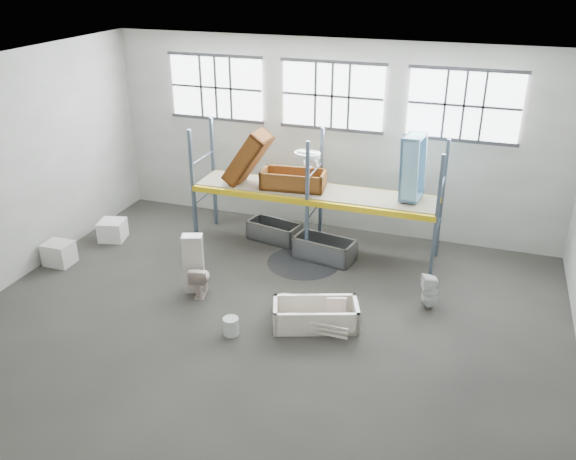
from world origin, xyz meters
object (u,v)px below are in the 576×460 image
at_px(bathtub_beige, 316,315).
at_px(steel_tub_right, 324,249).
at_px(blue_tub_upright, 413,167).
at_px(toilet_beige, 201,279).
at_px(bucket, 231,326).
at_px(carton_near, 59,253).
at_px(cistern_tall, 194,263).
at_px(rust_tub_flat, 293,179).
at_px(steel_tub_left, 274,231).
at_px(toilet_white, 430,292).

height_order(bathtub_beige, steel_tub_right, steel_tub_right).
distance_m(bathtub_beige, blue_tub_upright, 4.24).
xyz_separation_m(toilet_beige, bucket, (1.27, -1.23, -0.17)).
bearing_deg(carton_near, bucket, -15.03).
distance_m(blue_tub_upright, bucket, 5.54).
distance_m(cistern_tall, rust_tub_flat, 3.33).
distance_m(toilet_beige, blue_tub_upright, 5.44).
xyz_separation_m(steel_tub_right, rust_tub_flat, (-0.95, 0.42, 1.55)).
bearing_deg(steel_tub_left, bucket, -81.19).
bearing_deg(bathtub_beige, bucket, -170.03).
bearing_deg(toilet_beige, rust_tub_flat, -125.13).
distance_m(toilet_beige, toilet_white, 4.95).
relative_size(bathtub_beige, cistern_tall, 1.25).
relative_size(toilet_white, bucket, 2.16).
relative_size(bathtub_beige, toilet_beige, 2.41).
bearing_deg(cistern_tall, blue_tub_upright, 15.25).
bearing_deg(rust_tub_flat, bathtub_beige, -64.34).
bearing_deg(toilet_beige, bucket, 123.04).
bearing_deg(toilet_beige, bathtub_beige, 159.18).
xyz_separation_m(bathtub_beige, steel_tub_right, (-0.62, 2.85, 0.02)).
xyz_separation_m(toilet_beige, carton_near, (-3.86, 0.15, -0.08)).
bearing_deg(cistern_tall, toilet_white, -9.40).
height_order(rust_tub_flat, bucket, rust_tub_flat).
bearing_deg(carton_near, steel_tub_right, 21.08).
height_order(toilet_white, steel_tub_right, toilet_white).
relative_size(cistern_tall, carton_near, 2.10).
xyz_separation_m(steel_tub_right, carton_near, (-5.99, -2.31, 0.01)).
relative_size(cistern_tall, rust_tub_flat, 0.87).
bearing_deg(rust_tub_flat, carton_near, -151.58).
bearing_deg(blue_tub_upright, bucket, -122.82).
xyz_separation_m(rust_tub_flat, bucket, (0.08, -4.11, -1.64)).
xyz_separation_m(toilet_white, steel_tub_right, (-2.71, 1.45, -0.12)).
bearing_deg(toilet_white, rust_tub_flat, -138.97).
xyz_separation_m(steel_tub_left, steel_tub_right, (1.53, -0.61, 0.02)).
bearing_deg(bathtub_beige, steel_tub_left, 102.43).
bearing_deg(blue_tub_upright, toilet_beige, -142.92).
bearing_deg(bucket, toilet_beige, 135.78).
xyz_separation_m(bathtub_beige, rust_tub_flat, (-1.57, 3.27, 1.57)).
bearing_deg(bucket, steel_tub_right, 76.79).
relative_size(steel_tub_right, blue_tub_upright, 0.98).
distance_m(steel_tub_left, blue_tub_upright, 4.04).
relative_size(steel_tub_left, carton_near, 2.09).
bearing_deg(steel_tub_right, bucket, -103.21).
xyz_separation_m(bathtub_beige, cistern_tall, (-2.93, 0.46, 0.43)).
relative_size(toilet_beige, carton_near, 1.09).
bearing_deg(steel_tub_right, steel_tub_left, 158.23).
distance_m(toilet_white, rust_tub_flat, 4.35).
relative_size(bathtub_beige, rust_tub_flat, 1.09).
distance_m(rust_tub_flat, blue_tub_upright, 2.90).
bearing_deg(blue_tub_upright, steel_tub_left, 179.51).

